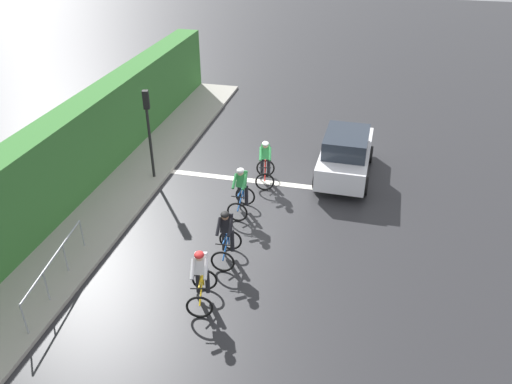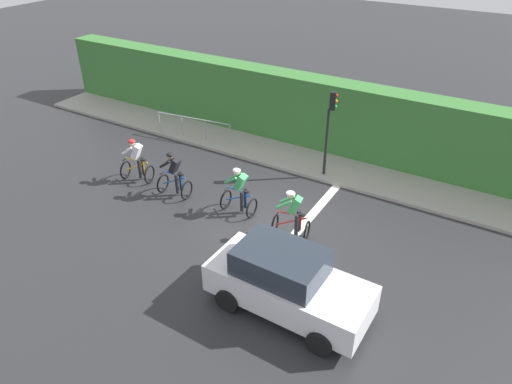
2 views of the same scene
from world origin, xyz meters
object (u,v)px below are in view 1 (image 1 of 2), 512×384
(cyclist_second, at_px, (227,236))
(cyclist_fourth, at_px, (265,163))
(traffic_light_near_crossing, at_px, (148,122))
(cyclist_mid, at_px, (241,191))
(car_white, at_px, (346,154))
(cyclist_lead, at_px, (201,278))
(pedestrian_railing_kerbside, at_px, (55,265))

(cyclist_second, distance_m, cyclist_fourth, 4.62)
(cyclist_second, bearing_deg, traffic_light_near_crossing, -45.56)
(cyclist_mid, distance_m, traffic_light_near_crossing, 4.22)
(car_white, xyz_separation_m, traffic_light_near_crossing, (6.72, 1.84, 1.35))
(cyclist_lead, bearing_deg, cyclist_mid, -88.58)
(cyclist_second, relative_size, cyclist_mid, 1.00)
(cyclist_mid, bearing_deg, cyclist_lead, 91.42)
(cyclist_lead, distance_m, cyclist_mid, 4.37)
(cyclist_second, bearing_deg, car_white, -115.72)
(cyclist_lead, distance_m, cyclist_fourth, 6.47)
(cyclist_fourth, bearing_deg, cyclist_lead, 88.09)
(cyclist_lead, bearing_deg, pedestrian_railing_kerbside, 5.24)
(cyclist_second, bearing_deg, cyclist_mid, -84.85)
(cyclist_mid, relative_size, traffic_light_near_crossing, 0.50)
(cyclist_mid, relative_size, pedestrian_railing_kerbside, 0.48)
(car_white, relative_size, pedestrian_railing_kerbside, 1.19)
(cyclist_fourth, xyz_separation_m, car_white, (-2.71, -1.22, 0.08))
(car_white, bearing_deg, pedestrian_railing_kerbside, 49.80)
(cyclist_lead, xyz_separation_m, cyclist_mid, (0.11, -4.37, 0.00))
(cyclist_mid, distance_m, cyclist_fourth, 2.13)
(cyclist_lead, relative_size, cyclist_mid, 1.00)
(traffic_light_near_crossing, height_order, pedestrian_railing_kerbside, traffic_light_near_crossing)
(traffic_light_near_crossing, bearing_deg, car_white, -164.65)
(cyclist_second, height_order, cyclist_fourth, same)
(cyclist_lead, height_order, car_white, car_white)
(cyclist_fourth, bearing_deg, car_white, -155.85)
(cyclist_second, height_order, pedestrian_railing_kerbside, cyclist_second)
(cyclist_mid, height_order, cyclist_fourth, same)
(cyclist_lead, height_order, cyclist_mid, same)
(traffic_light_near_crossing, distance_m, pedestrian_railing_kerbside, 6.36)
(cyclist_lead, xyz_separation_m, traffic_light_near_crossing, (3.79, -5.84, 1.43))
(cyclist_lead, relative_size, cyclist_second, 1.00)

